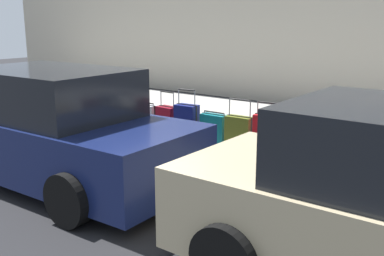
{
  "coord_description": "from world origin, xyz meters",
  "views": [
    {
      "loc": [
        -5.84,
        5.57,
        2.3
      ],
      "look_at": [
        -1.63,
        0.02,
        0.64
      ],
      "focal_mm": 42.51,
      "sensor_mm": 36.0,
      "label": 1
    }
  ],
  "objects_px": {
    "suitcase_maroon_7": "(167,125)",
    "fire_hydrant": "(94,107)",
    "suitcase_teal_5": "(214,133)",
    "suitcase_red_3": "(267,139)",
    "suitcase_navy_6": "(187,126)",
    "suitcase_black_2": "(297,152)",
    "bollard_post": "(73,110)",
    "suitcase_olive_4": "(239,137)",
    "suitcase_silver_8": "(145,122)",
    "suitcase_silver_1": "(332,151)",
    "suitcase_maroon_0": "(363,161)",
    "parked_car_navy_1": "(52,130)",
    "suitcase_black_9": "(125,115)"
  },
  "relations": [
    {
      "from": "suitcase_silver_8",
      "to": "bollard_post",
      "type": "distance_m",
      "value": 1.95
    },
    {
      "from": "suitcase_black_2",
      "to": "parked_car_navy_1",
      "type": "xyz_separation_m",
      "value": [
        2.82,
        2.16,
        0.34
      ]
    },
    {
      "from": "fire_hydrant",
      "to": "suitcase_black_2",
      "type": "bearing_deg",
      "value": 179.51
    },
    {
      "from": "suitcase_silver_8",
      "to": "fire_hydrant",
      "type": "relative_size",
      "value": 0.83
    },
    {
      "from": "suitcase_olive_4",
      "to": "suitcase_teal_5",
      "type": "xyz_separation_m",
      "value": [
        0.52,
        -0.06,
        -0.02
      ]
    },
    {
      "from": "suitcase_silver_8",
      "to": "suitcase_red_3",
      "type": "bearing_deg",
      "value": -178.9
    },
    {
      "from": "suitcase_maroon_7",
      "to": "fire_hydrant",
      "type": "xyz_separation_m",
      "value": [
        1.94,
        0.0,
        0.11
      ]
    },
    {
      "from": "suitcase_maroon_7",
      "to": "suitcase_black_9",
      "type": "distance_m",
      "value": 1.02
    },
    {
      "from": "suitcase_teal_5",
      "to": "suitcase_navy_6",
      "type": "bearing_deg",
      "value": 10.64
    },
    {
      "from": "suitcase_silver_1",
      "to": "suitcase_black_2",
      "type": "height_order",
      "value": "suitcase_silver_1"
    },
    {
      "from": "suitcase_maroon_7",
      "to": "suitcase_silver_8",
      "type": "distance_m",
      "value": 0.5
    },
    {
      "from": "suitcase_black_2",
      "to": "suitcase_navy_6",
      "type": "distance_m",
      "value": 2.05
    },
    {
      "from": "suitcase_black_2",
      "to": "bollard_post",
      "type": "xyz_separation_m",
      "value": [
        4.95,
        0.11,
        0.05
      ]
    },
    {
      "from": "suitcase_navy_6",
      "to": "suitcase_silver_8",
      "type": "distance_m",
      "value": 0.95
    },
    {
      "from": "suitcase_olive_4",
      "to": "suitcase_teal_5",
      "type": "bearing_deg",
      "value": -6.03
    },
    {
      "from": "suitcase_silver_1",
      "to": "suitcase_black_2",
      "type": "bearing_deg",
      "value": 5.23
    },
    {
      "from": "suitcase_maroon_0",
      "to": "suitcase_navy_6",
      "type": "distance_m",
      "value": 2.98
    },
    {
      "from": "suitcase_black_2",
      "to": "suitcase_black_9",
      "type": "xyz_separation_m",
      "value": [
        3.52,
        0.02,
        0.11
      ]
    },
    {
      "from": "suitcase_olive_4",
      "to": "suitcase_silver_8",
      "type": "height_order",
      "value": "suitcase_olive_4"
    },
    {
      "from": "suitcase_maroon_0",
      "to": "parked_car_navy_1",
      "type": "bearing_deg",
      "value": 30.3
    },
    {
      "from": "suitcase_teal_5",
      "to": "suitcase_maroon_7",
      "type": "height_order",
      "value": "suitcase_maroon_7"
    },
    {
      "from": "suitcase_teal_5",
      "to": "suitcase_navy_6",
      "type": "distance_m",
      "value": 0.51
    },
    {
      "from": "suitcase_maroon_0",
      "to": "suitcase_navy_6",
      "type": "bearing_deg",
      "value": 0.34
    },
    {
      "from": "bollard_post",
      "to": "suitcase_olive_4",
      "type": "bearing_deg",
      "value": -177.67
    },
    {
      "from": "suitcase_maroon_7",
      "to": "parked_car_navy_1",
      "type": "xyz_separation_m",
      "value": [
        0.31,
        2.2,
        0.29
      ]
    },
    {
      "from": "suitcase_red_3",
      "to": "suitcase_navy_6",
      "type": "distance_m",
      "value": 1.54
    },
    {
      "from": "suitcase_maroon_0",
      "to": "suitcase_teal_5",
      "type": "bearing_deg",
      "value": -1.76
    },
    {
      "from": "suitcase_maroon_7",
      "to": "fire_hydrant",
      "type": "distance_m",
      "value": 1.94
    },
    {
      "from": "suitcase_red_3",
      "to": "suitcase_maroon_7",
      "type": "height_order",
      "value": "suitcase_red_3"
    },
    {
      "from": "suitcase_teal_5",
      "to": "suitcase_navy_6",
      "type": "xyz_separation_m",
      "value": [
        0.5,
        0.09,
        0.06
      ]
    },
    {
      "from": "suitcase_navy_6",
      "to": "suitcase_silver_8",
      "type": "xyz_separation_m",
      "value": [
        0.95,
        0.02,
        -0.05
      ]
    },
    {
      "from": "suitcase_olive_4",
      "to": "suitcase_silver_8",
      "type": "bearing_deg",
      "value": 1.56
    },
    {
      "from": "suitcase_silver_1",
      "to": "parked_car_navy_1",
      "type": "relative_size",
      "value": 0.22
    },
    {
      "from": "suitcase_navy_6",
      "to": "suitcase_silver_8",
      "type": "relative_size",
      "value": 1.46
    },
    {
      "from": "suitcase_maroon_7",
      "to": "parked_car_navy_1",
      "type": "distance_m",
      "value": 2.24
    },
    {
      "from": "suitcase_maroon_0",
      "to": "suitcase_red_3",
      "type": "bearing_deg",
      "value": -0.59
    },
    {
      "from": "suitcase_teal_5",
      "to": "parked_car_navy_1",
      "type": "xyz_separation_m",
      "value": [
        1.27,
        2.27,
        0.31
      ]
    },
    {
      "from": "suitcase_silver_1",
      "to": "suitcase_maroon_0",
      "type": "bearing_deg",
      "value": 177.75
    },
    {
      "from": "fire_hydrant",
      "to": "bollard_post",
      "type": "distance_m",
      "value": 0.53
    },
    {
      "from": "suitcase_maroon_0",
      "to": "suitcase_black_9",
      "type": "relative_size",
      "value": 0.81
    },
    {
      "from": "suitcase_silver_8",
      "to": "fire_hydrant",
      "type": "xyz_separation_m",
      "value": [
        1.45,
        -0.04,
        0.12
      ]
    },
    {
      "from": "suitcase_maroon_7",
      "to": "bollard_post",
      "type": "distance_m",
      "value": 2.44
    },
    {
      "from": "suitcase_silver_1",
      "to": "parked_car_navy_1",
      "type": "xyz_separation_m",
      "value": [
        3.31,
        2.21,
        0.24
      ]
    },
    {
      "from": "suitcase_red_3",
      "to": "suitcase_maroon_7",
      "type": "xyz_separation_m",
      "value": [
        1.99,
        0.0,
        -0.05
      ]
    },
    {
      "from": "suitcase_olive_4",
      "to": "suitcase_silver_8",
      "type": "distance_m",
      "value": 1.98
    },
    {
      "from": "suitcase_navy_6",
      "to": "suitcase_maroon_7",
      "type": "distance_m",
      "value": 0.46
    },
    {
      "from": "suitcase_maroon_7",
      "to": "bollard_post",
      "type": "relative_size",
      "value": 1.43
    },
    {
      "from": "suitcase_silver_8",
      "to": "parked_car_navy_1",
      "type": "xyz_separation_m",
      "value": [
        -0.18,
        2.16,
        0.3
      ]
    },
    {
      "from": "suitcase_maroon_0",
      "to": "suitcase_silver_8",
      "type": "xyz_separation_m",
      "value": [
        3.93,
        0.03,
        0.01
      ]
    },
    {
      "from": "suitcase_red_3",
      "to": "suitcase_olive_4",
      "type": "height_order",
      "value": "suitcase_red_3"
    }
  ]
}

